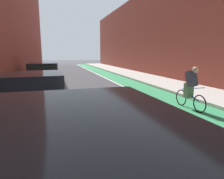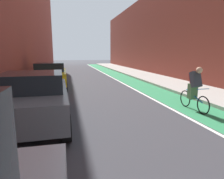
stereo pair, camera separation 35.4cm
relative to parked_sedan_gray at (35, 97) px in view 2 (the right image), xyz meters
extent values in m
plane|color=#38383D|center=(2.71, 7.17, -0.79)|extent=(98.75, 98.75, 0.00)
cube|color=#2D8451|center=(5.66, 9.17, -0.78)|extent=(1.60, 44.89, 0.00)
cube|color=white|center=(4.76, 9.17, -0.78)|extent=(0.12, 44.89, 0.00)
cube|color=#A8A59E|center=(7.88, 9.17, -0.72)|extent=(2.84, 44.89, 0.14)
cube|color=brown|center=(10.50, 11.17, 3.26)|extent=(2.40, 40.89, 8.09)
cube|color=#595B60|center=(0.00, 0.05, -0.11)|extent=(2.00, 4.42, 0.70)
cube|color=black|center=(0.01, -0.17, 0.47)|extent=(1.70, 1.88, 0.55)
cylinder|color=black|center=(-0.90, 1.65, -0.46)|extent=(0.24, 0.67, 0.66)
cylinder|color=black|center=(0.80, 1.70, -0.46)|extent=(0.24, 0.67, 0.66)
cylinder|color=black|center=(0.90, -1.56, -0.46)|extent=(0.24, 0.67, 0.66)
cube|color=yellow|center=(0.00, 6.37, -0.11)|extent=(1.88, 4.53, 0.70)
cube|color=black|center=(0.00, 6.15, 0.47)|extent=(1.62, 1.91, 0.55)
cylinder|color=black|center=(-0.85, 8.06, -0.46)|extent=(0.23, 0.66, 0.66)
cylinder|color=black|center=(0.81, 8.09, -0.46)|extent=(0.23, 0.66, 0.66)
cylinder|color=black|center=(-0.81, 4.66, -0.46)|extent=(0.23, 0.66, 0.66)
cylinder|color=black|center=(0.85, 4.68, -0.46)|extent=(0.23, 0.66, 0.66)
torus|color=black|center=(5.47, -0.43, -0.46)|extent=(0.04, 0.64, 0.64)
torus|color=black|center=(5.46, 0.62, -0.46)|extent=(0.04, 0.64, 0.64)
cylinder|color=#1966A5|center=(5.46, 0.09, -0.24)|extent=(0.05, 0.96, 0.33)
cylinder|color=#1966A5|center=(5.46, 0.27, -0.16)|extent=(0.04, 0.12, 0.55)
cylinder|color=#1966A5|center=(5.47, -0.36, 0.09)|extent=(0.48, 0.03, 0.02)
cube|color=#4C7247|center=(5.46, 0.20, -0.09)|extent=(0.28, 0.24, 0.56)
cube|color=#333842|center=(5.46, 0.07, 0.37)|extent=(0.32, 0.40, 0.60)
sphere|color=tan|center=(5.47, -0.09, 0.71)|extent=(0.22, 0.22, 0.22)
cube|color=maroon|center=(5.46, 0.19, 0.39)|extent=(0.26, 0.28, 0.39)
camera|label=1|loc=(0.63, -5.99, 1.28)|focal=31.54mm
camera|label=2|loc=(0.97, -6.08, 1.28)|focal=31.54mm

